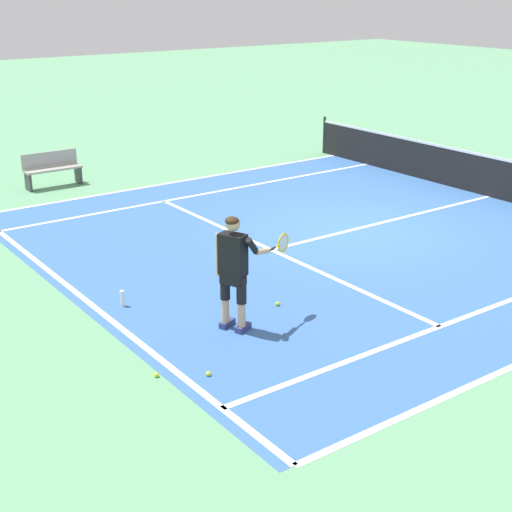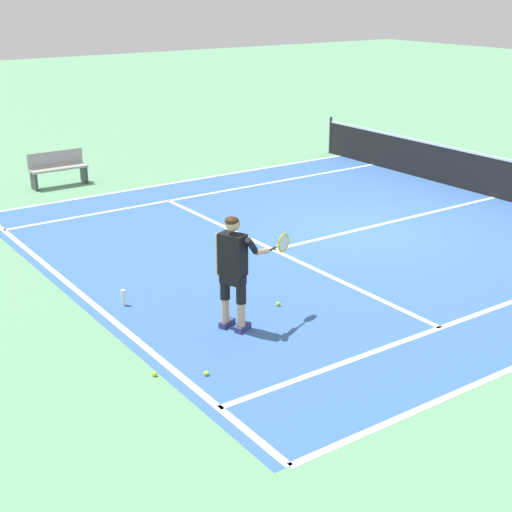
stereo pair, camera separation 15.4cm
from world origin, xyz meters
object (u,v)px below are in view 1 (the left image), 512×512
at_px(tennis_player, 235,265).
at_px(tennis_ball_mid_court, 156,375).
at_px(courtside_bench, 52,169).
at_px(water_bottle, 122,298).
at_px(tennis_ball_near_feet, 208,374).
at_px(tennis_ball_by_baseline, 278,304).

relative_size(tennis_player, tennis_ball_mid_court, 25.95).
xyz_separation_m(courtside_bench, water_bottle, (7.63, -1.87, -0.32)).
bearing_deg(tennis_ball_mid_court, tennis_player, 109.75).
bearing_deg(water_bottle, courtside_bench, 166.21).
distance_m(tennis_ball_mid_court, courtside_bench, 10.22).
relative_size(tennis_ball_near_feet, courtside_bench, 0.05).
xyz_separation_m(tennis_player, tennis_ball_mid_court, (0.58, -1.61, -0.96)).
bearing_deg(courtside_bench, water_bottle, -13.79).
xyz_separation_m(tennis_ball_near_feet, water_bottle, (-2.63, 0.09, 0.10)).
bearing_deg(courtside_bench, tennis_ball_by_baseline, 0.59).
bearing_deg(water_bottle, tennis_ball_by_baseline, 54.66).
relative_size(courtside_bench, water_bottle, 5.38).
height_order(tennis_player, tennis_ball_by_baseline, tennis_player).
bearing_deg(tennis_ball_near_feet, tennis_ball_mid_court, -123.56).
bearing_deg(tennis_ball_near_feet, tennis_ball_by_baseline, 121.04).
bearing_deg(courtside_bench, tennis_ball_near_feet, -10.85).
relative_size(tennis_player, tennis_ball_by_baseline, 25.95).
bearing_deg(water_bottle, tennis_ball_near_feet, -2.03).
bearing_deg(tennis_player, water_bottle, -150.29).
bearing_deg(water_bottle, tennis_player, 29.71).
xyz_separation_m(tennis_player, tennis_ball_by_baseline, (-0.30, 1.00, -0.96)).
relative_size(tennis_ball_mid_court, courtside_bench, 0.05).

